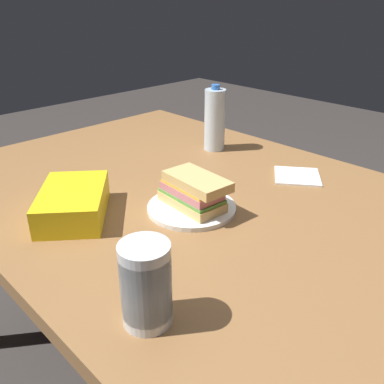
{
  "coord_description": "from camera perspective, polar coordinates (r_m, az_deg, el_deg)",
  "views": [
    {
      "loc": [
        0.67,
        -0.71,
        1.22
      ],
      "look_at": [
        0.0,
        -0.06,
        0.78
      ],
      "focal_mm": 39.0,
      "sensor_mm": 36.0,
      "label": 1
    }
  ],
  "objects": [
    {
      "name": "dining_table",
      "position": [
        1.14,
        2.28,
        -4.95
      ],
      "size": [
        1.62,
        1.03,
        0.73
      ],
      "color": "olive",
      "rests_on": "ground_plane"
    },
    {
      "name": "paper_plate",
      "position": [
        1.05,
        0.0,
        -2.16
      ],
      "size": [
        0.22,
        0.22,
        0.01
      ],
      "primitive_type": "cylinder",
      "color": "white",
      "rests_on": "dining_table"
    },
    {
      "name": "sandwich",
      "position": [
        1.03,
        0.21,
        0.1
      ],
      "size": [
        0.19,
        0.11,
        0.08
      ],
      "color": "#DBB26B",
      "rests_on": "paper_plate"
    },
    {
      "name": "chip_bag",
      "position": [
        1.05,
        -15.94,
        -1.41
      ],
      "size": [
        0.27,
        0.26,
        0.07
      ],
      "primitive_type": "cube",
      "rotation": [
        0.0,
        0.0,
        5.6
      ],
      "color": "yellow",
      "rests_on": "dining_table"
    },
    {
      "name": "water_bottle_tall",
      "position": [
        1.44,
        3.13,
        9.85
      ],
      "size": [
        0.07,
        0.07,
        0.22
      ],
      "color": "silver",
      "rests_on": "dining_table"
    },
    {
      "name": "plastic_cup_stack",
      "position": [
        0.69,
        -6.31,
        -12.45
      ],
      "size": [
        0.08,
        0.08,
        0.15
      ],
      "color": "silver",
      "rests_on": "dining_table"
    },
    {
      "name": "paper_napkin",
      "position": [
        1.28,
        14.19,
        2.12
      ],
      "size": [
        0.18,
        0.18,
        0.01
      ],
      "primitive_type": "cube",
      "rotation": [
        0.0,
        0.0,
        0.64
      ],
      "color": "white",
      "rests_on": "dining_table"
    }
  ]
}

